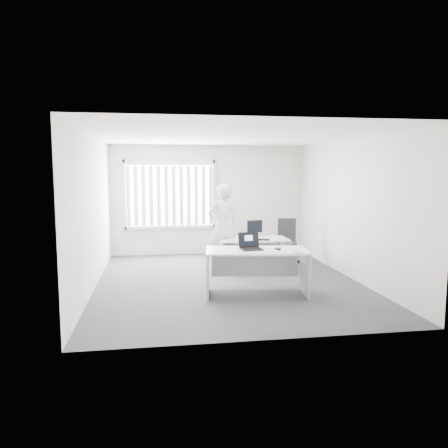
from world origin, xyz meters
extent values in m
plane|color=#434349|center=(0.00, 0.00, 0.00)|extent=(6.00, 6.00, 0.00)
cube|color=silver|center=(0.00, 3.00, 1.40)|extent=(5.00, 0.02, 2.80)
cube|color=silver|center=(0.00, -3.00, 1.40)|extent=(5.00, 0.02, 2.80)
cube|color=silver|center=(-2.50, 0.00, 1.40)|extent=(0.02, 6.00, 2.80)
cube|color=silver|center=(2.50, 0.00, 1.40)|extent=(0.02, 6.00, 2.80)
cube|color=white|center=(0.00, 0.00, 2.80)|extent=(5.00, 6.00, 0.02)
cube|color=beige|center=(-1.00, 2.96, 1.55)|extent=(2.32, 0.06, 1.76)
cube|color=white|center=(0.35, -0.95, 0.78)|extent=(1.84, 1.05, 0.03)
cube|color=#AAAAAC|center=(-0.49, -0.84, 0.38)|extent=(0.14, 0.75, 0.76)
cube|color=#AAAAAC|center=(1.19, -1.07, 0.38)|extent=(0.14, 0.75, 0.76)
cube|color=white|center=(0.73, 0.98, 0.67)|extent=(1.49, 0.70, 0.03)
cube|color=#AAAAAC|center=(0.00, 0.98, 0.33)|extent=(0.04, 0.64, 0.65)
cube|color=#AAAAAC|center=(1.45, 0.97, 0.33)|extent=(0.04, 0.64, 0.65)
cylinder|color=black|center=(1.65, 1.52, 0.04)|extent=(0.72, 0.72, 0.08)
cylinder|color=black|center=(1.65, 1.52, 0.23)|extent=(0.07, 0.07, 0.45)
cube|color=black|center=(1.65, 1.52, 0.45)|extent=(0.55, 0.55, 0.07)
cube|color=black|center=(1.70, 1.71, 0.76)|extent=(0.43, 0.16, 0.54)
imported|color=silver|center=(0.08, 1.14, 0.94)|extent=(0.78, 0.61, 1.88)
cube|color=white|center=(0.72, -1.05, 0.80)|extent=(0.32, 0.27, 0.00)
cube|color=silver|center=(0.96, -1.34, 0.80)|extent=(0.15, 0.20, 0.01)
cube|color=black|center=(0.80, 0.78, 0.69)|extent=(0.48, 0.27, 0.02)
camera|label=1|loc=(-1.36, -8.20, 2.15)|focal=35.00mm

